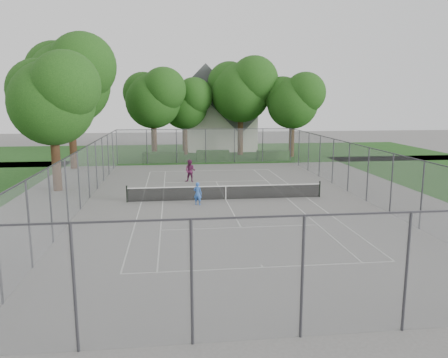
{
  "coord_description": "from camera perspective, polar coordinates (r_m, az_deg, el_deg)",
  "views": [
    {
      "loc": [
        -3.43,
        -27.84,
        6.53
      ],
      "look_at": [
        0.0,
        1.0,
        1.2
      ],
      "focal_mm": 35.0,
      "sensor_mm": 36.0,
      "label": 1
    }
  ],
  "objects": [
    {
      "name": "perimeter_fence",
      "position": [
        28.44,
        0.24,
        0.85
      ],
      "size": [
        18.08,
        34.08,
        3.52
      ],
      "color": "#38383D",
      "rests_on": "ground"
    },
    {
      "name": "tree_far_left",
      "position": [
        48.99,
        -9.17,
        10.62
      ],
      "size": [
        6.91,
        6.31,
        9.94
      ],
      "color": "#382114",
      "rests_on": "ground"
    },
    {
      "name": "court_markings",
      "position": [
        28.8,
        0.24,
        -2.69
      ],
      "size": [
        11.03,
        23.83,
        0.01
      ],
      "color": "beige",
      "rests_on": "ground"
    },
    {
      "name": "tree_side_back",
      "position": [
        43.54,
        -19.5,
        12.49
      ],
      "size": [
        8.66,
        7.91,
        12.45
      ],
      "color": "#382114",
      "rests_on": "ground"
    },
    {
      "name": "house",
      "position": [
        57.19,
        -0.47,
        8.2
      ],
      "size": [
        8.64,
        6.7,
        10.76
      ],
      "color": "silver",
      "rests_on": "ground"
    },
    {
      "name": "hedge_right",
      "position": [
        47.91,
        6.4,
        3.12
      ],
      "size": [
        3.41,
        1.25,
        1.02
      ],
      "primitive_type": "cube",
      "color": "#1C4315",
      "rests_on": "ground"
    },
    {
      "name": "grass_far",
      "position": [
        54.34,
        -3.12,
        3.49
      ],
      "size": [
        60.0,
        20.0,
        0.0
      ],
      "primitive_type": "cube",
      "color": "#194212",
      "rests_on": "ground"
    },
    {
      "name": "girl_player",
      "position": [
        27.31,
        -3.46,
        -1.9
      ],
      "size": [
        0.62,
        0.51,
        1.45
      ],
      "primitive_type": "imported",
      "rotation": [
        0.0,
        0.0,
        2.78
      ],
      "color": "blue",
      "rests_on": "ground"
    },
    {
      "name": "hedge_left",
      "position": [
        46.15,
        -7.9,
        2.84
      ],
      "size": [
        4.31,
        1.29,
        1.08
      ],
      "primitive_type": "cube",
      "color": "#1C4315",
      "rests_on": "ground"
    },
    {
      "name": "hedge_mid",
      "position": [
        47.09,
        -1.48,
        3.1
      ],
      "size": [
        3.5,
        1.0,
        1.1
      ],
      "primitive_type": "cube",
      "color": "#1C4315",
      "rests_on": "ground"
    },
    {
      "name": "tree_side_front",
      "position": [
        33.17,
        -21.49,
        10.07
      ],
      "size": [
        6.83,
        6.24,
        9.82
      ],
      "color": "#382114",
      "rests_on": "ground"
    },
    {
      "name": "woman_player",
      "position": [
        34.86,
        -4.43,
        1.07
      ],
      "size": [
        1.06,
        0.95,
        1.79
      ],
      "primitive_type": "imported",
      "rotation": [
        0.0,
        0.0,
        -0.38
      ],
      "color": "#63214A",
      "rests_on": "ground"
    },
    {
      "name": "tree_far_midright",
      "position": [
        51.78,
        2.32,
        11.85
      ],
      "size": [
        7.94,
        7.25,
        11.41
      ],
      "color": "#382114",
      "rests_on": "ground"
    },
    {
      "name": "ground",
      "position": [
        28.8,
        0.24,
        -2.71
      ],
      "size": [
        120.0,
        120.0,
        0.0
      ],
      "primitive_type": "plane",
      "color": "slate",
      "rests_on": "ground"
    },
    {
      "name": "tree_far_right",
      "position": [
        50.58,
        9.08,
        10.28
      ],
      "size": [
        6.62,
        6.04,
        9.51
      ],
      "color": "#382114",
      "rests_on": "ground"
    },
    {
      "name": "tree_far_midleft",
      "position": [
        52.07,
        -5.11,
        9.99
      ],
      "size": [
        6.28,
        5.73,
        9.02
      ],
      "color": "#382114",
      "rests_on": "ground"
    },
    {
      "name": "tennis_net",
      "position": [
        28.69,
        0.24,
        -1.71
      ],
      "size": [
        12.87,
        0.1,
        1.1
      ],
      "color": "black",
      "rests_on": "ground"
    }
  ]
}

